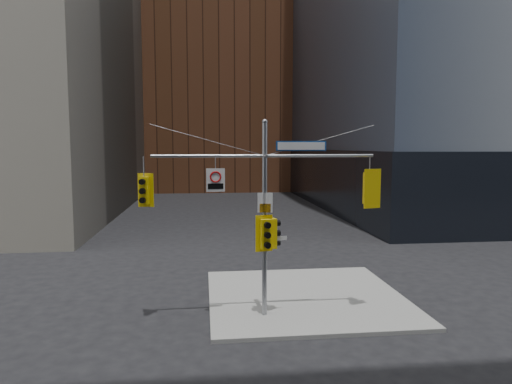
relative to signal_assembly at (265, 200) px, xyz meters
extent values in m
plane|color=black|center=(0.00, -1.99, -4.42)|extent=(160.00, 160.00, 0.00)
cube|color=gray|center=(2.00, 2.01, -4.34)|extent=(8.00, 8.00, 0.15)
cube|color=black|center=(28.00, 30.01, -1.42)|extent=(36.40, 36.40, 6.00)
cube|color=brown|center=(0.00, 56.01, 9.58)|extent=(26.00, 20.00, 28.00)
cylinder|color=gray|center=(0.00, 0.01, -0.82)|extent=(0.18, 0.18, 7.20)
sphere|color=gray|center=(0.00, 0.01, 2.78)|extent=(0.20, 0.20, 0.20)
cylinder|color=gray|center=(-2.00, 0.01, 1.58)|extent=(4.00, 0.11, 0.11)
cylinder|color=gray|center=(2.00, 0.01, 1.58)|extent=(4.00, 0.11, 0.11)
cylinder|color=gray|center=(0.00, -0.34, 1.58)|extent=(0.10, 0.70, 0.10)
cylinder|color=gray|center=(-2.00, 0.01, 2.13)|extent=(4.00, 0.02, 1.12)
cylinder|color=gray|center=(2.00, 0.01, 2.13)|extent=(4.00, 0.02, 1.12)
cube|color=yellow|center=(-4.24, 0.01, 0.38)|extent=(0.35, 0.28, 0.96)
cube|color=yellow|center=(-4.20, 0.17, 0.38)|extent=(0.56, 0.16, 1.19)
cylinder|color=black|center=(-4.28, -0.17, 0.70)|extent=(0.23, 0.19, 0.20)
cylinder|color=black|center=(-4.27, -0.10, 0.70)|extent=(0.17, 0.06, 0.17)
cylinder|color=black|center=(-4.28, -0.17, 0.38)|extent=(0.23, 0.19, 0.20)
cylinder|color=black|center=(-4.27, -0.10, 0.38)|extent=(0.17, 0.06, 0.17)
cylinder|color=black|center=(-4.28, -0.17, 0.06)|extent=(0.23, 0.19, 0.20)
cylinder|color=#0CE559|center=(-4.27, -0.10, 0.06)|extent=(0.17, 0.06, 0.17)
cube|color=yellow|center=(3.89, 0.01, 0.38)|extent=(0.43, 0.35, 1.16)
cube|color=yellow|center=(3.94, -0.19, 0.38)|extent=(0.68, 0.21, 1.44)
cylinder|color=black|center=(3.84, 0.22, 0.77)|extent=(0.28, 0.23, 0.24)
cylinder|color=black|center=(3.86, 0.14, 0.77)|extent=(0.21, 0.07, 0.21)
cylinder|color=black|center=(3.84, 0.22, 0.38)|extent=(0.28, 0.23, 0.24)
cylinder|color=black|center=(3.86, 0.14, 0.38)|extent=(0.21, 0.07, 0.21)
cylinder|color=black|center=(3.84, 0.22, 0.00)|extent=(0.28, 0.23, 0.24)
cylinder|color=black|center=(3.86, 0.14, 0.00)|extent=(0.21, 0.07, 0.21)
cube|color=yellow|center=(0.28, 0.01, -1.23)|extent=(0.32, 0.40, 1.09)
cylinder|color=black|center=(0.48, 0.05, -0.86)|extent=(0.21, 0.26, 0.23)
cylinder|color=black|center=(0.40, 0.03, -0.86)|extent=(0.06, 0.20, 0.20)
cylinder|color=black|center=(0.48, 0.05, -1.23)|extent=(0.21, 0.26, 0.23)
cylinder|color=black|center=(0.40, 0.03, -1.23)|extent=(0.06, 0.20, 0.20)
cylinder|color=black|center=(0.48, 0.05, -1.59)|extent=(0.21, 0.26, 0.23)
cylinder|color=black|center=(0.40, 0.03, -1.59)|extent=(0.06, 0.20, 0.20)
cube|color=yellow|center=(0.00, -0.27, -1.20)|extent=(0.39, 0.31, 1.07)
cube|color=yellow|center=(-0.04, -0.09, -1.20)|extent=(0.63, 0.17, 1.33)
cylinder|color=black|center=(0.04, -0.47, -0.84)|extent=(0.25, 0.21, 0.22)
cylinder|color=black|center=(0.02, -0.39, -0.84)|extent=(0.19, 0.06, 0.19)
cylinder|color=black|center=(0.04, -0.47, -1.20)|extent=(0.25, 0.21, 0.22)
cylinder|color=black|center=(0.02, -0.39, -1.20)|extent=(0.19, 0.06, 0.19)
cylinder|color=black|center=(0.04, -0.47, -1.56)|extent=(0.25, 0.21, 0.22)
cylinder|color=black|center=(0.02, -0.39, -1.56)|extent=(0.19, 0.06, 0.19)
cube|color=navy|center=(1.32, 0.01, 1.93)|extent=(1.84, 0.07, 0.36)
cube|color=silver|center=(1.32, -0.02, 1.93)|extent=(1.73, 0.04, 0.28)
cube|color=silver|center=(-1.76, -0.01, 0.73)|extent=(0.66, 0.08, 0.82)
torus|color=#B20A0A|center=(-1.76, -0.03, 0.84)|extent=(0.41, 0.08, 0.41)
cube|color=black|center=(-1.76, -0.03, 0.51)|extent=(0.55, 0.05, 0.20)
cube|color=silver|center=(0.00, -0.11, -0.08)|extent=(0.54, 0.09, 0.71)
cube|color=#D88C00|center=(0.00, -0.13, -0.28)|extent=(0.39, 0.05, 0.32)
cube|color=silver|center=(0.45, 0.01, -1.42)|extent=(0.74, 0.05, 0.15)
cube|color=#145926|center=(0.00, 0.46, -1.59)|extent=(0.11, 0.82, 0.16)
camera|label=1|loc=(-2.17, -16.14, 1.91)|focal=32.00mm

